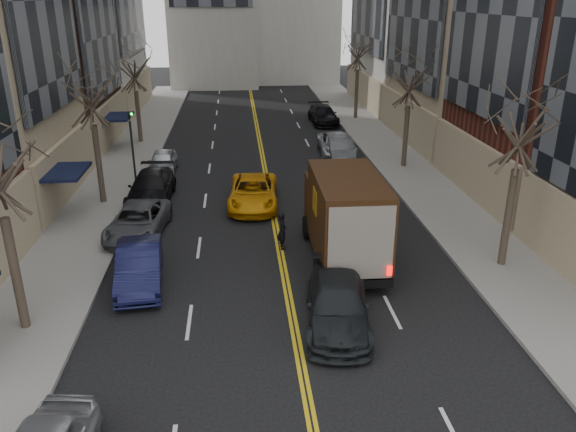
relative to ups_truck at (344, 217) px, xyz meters
name	(u,v)px	position (x,y,z in m)	size (l,w,h in m)	color
sidewalk_left	(124,165)	(-11.56, 14.65, -1.81)	(4.00, 66.00, 0.15)	slate
sidewalk_right	(398,158)	(6.44, 14.65, -1.81)	(4.00, 66.00, 0.15)	slate
tree_lf_mid	(88,76)	(-11.36, 7.65, 4.71)	(3.20, 3.20, 8.91)	#382D23
tree_lf_far	(133,59)	(-11.36, 20.65, 4.14)	(3.20, 3.20, 8.12)	#382D23
tree_rt_near	(525,108)	(6.24, -1.35, 4.57)	(3.20, 3.20, 8.71)	#382D23
tree_rt_mid	(411,69)	(6.24, 12.65, 4.28)	(3.20, 3.20, 8.32)	#382D23
tree_rt_far	(359,40)	(6.24, 27.65, 4.85)	(3.20, 3.20, 9.11)	#382D23
traffic_signal	(132,142)	(-9.96, 9.65, 0.93)	(0.29, 0.26, 4.70)	black
ups_truck	(344,217)	(0.00, 0.00, 0.00)	(2.87, 6.87, 3.74)	black
observer_sedan	(337,304)	(-1.12, -4.91, -1.15)	(2.70, 5.31, 1.48)	black
taxi	(253,192)	(-3.50, 6.67, -1.15)	(2.45, 5.32, 1.48)	orange
pedestrian	(282,231)	(-2.44, 1.23, -1.05)	(0.61, 0.40, 1.67)	black
parked_lf_b	(139,266)	(-8.08, -1.48, -1.13)	(1.61, 4.61, 1.52)	#121439
parked_lf_c	(138,221)	(-8.86, 3.25, -1.20)	(2.27, 4.93, 1.37)	#4F5157
parked_lf_d	(151,188)	(-8.86, 7.79, -1.11)	(2.17, 5.33, 1.55)	black
parked_lf_e	(163,162)	(-8.86, 13.07, -1.21)	(1.61, 4.00, 1.36)	#B9BCC1
parked_rt_a	(340,150)	(2.54, 14.73, -1.16)	(1.55, 4.44, 1.46)	#474B4F
parked_rt_b	(336,144)	(2.54, 16.24, -1.18)	(2.34, 5.08, 1.41)	#B2B5BB
parked_rt_c	(323,115)	(3.11, 26.15, -1.14)	(2.10, 5.18, 1.50)	black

